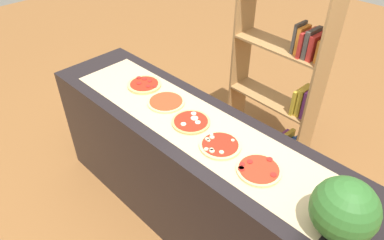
# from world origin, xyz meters

# --- Properties ---
(ground_plane) EXTENTS (12.00, 12.00, 0.00)m
(ground_plane) POSITION_xyz_m (0.00, 0.00, 0.00)
(ground_plane) COLOR brown
(counter) EXTENTS (2.43, 0.63, 0.94)m
(counter) POSITION_xyz_m (0.00, 0.00, 0.47)
(counter) COLOR black
(counter) RESTS_ON ground_plane
(parchment_paper) EXTENTS (1.99, 0.45, 0.00)m
(parchment_paper) POSITION_xyz_m (0.00, 0.00, 0.94)
(parchment_paper) COLOR tan
(parchment_paper) RESTS_ON counter
(pizza_pepperoni_0) EXTENTS (0.25, 0.25, 0.03)m
(pizza_pepperoni_0) POSITION_xyz_m (-0.56, 0.06, 0.96)
(pizza_pepperoni_0) COLOR #DBB26B
(pizza_pepperoni_0) RESTS_ON parchment_paper
(pizza_plain_1) EXTENTS (0.26, 0.26, 0.02)m
(pizza_plain_1) POSITION_xyz_m (-0.28, 0.03, 0.95)
(pizza_plain_1) COLOR #E5C17F
(pizza_plain_1) RESTS_ON parchment_paper
(pizza_mozzarella_2) EXTENTS (0.25, 0.25, 0.02)m
(pizza_mozzarella_2) POSITION_xyz_m (-0.00, -0.01, 0.95)
(pizza_mozzarella_2) COLOR tan
(pizza_mozzarella_2) RESTS_ON parchment_paper
(pizza_mushroom_3) EXTENTS (0.25, 0.25, 0.02)m
(pizza_mushroom_3) POSITION_xyz_m (0.28, -0.05, 0.95)
(pizza_mushroom_3) COLOR #E5C17F
(pizza_mushroom_3) RESTS_ON parchment_paper
(pizza_pepperoni_4) EXTENTS (0.25, 0.25, 0.02)m
(pizza_pepperoni_4) POSITION_xyz_m (0.56, -0.05, 0.95)
(pizza_pepperoni_4) COLOR #E5C17F
(pizza_pepperoni_4) RESTS_ON parchment_paper
(watermelon) EXTENTS (0.29, 0.29, 0.29)m
(watermelon) POSITION_xyz_m (1.03, -0.11, 1.09)
(watermelon) COLOR #2D6628
(watermelon) RESTS_ON counter
(bookshelf) EXTENTS (0.83, 0.30, 1.57)m
(bookshelf) POSITION_xyz_m (-0.01, 1.14, 0.74)
(bookshelf) COLOR #A87A47
(bookshelf) RESTS_ON ground_plane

